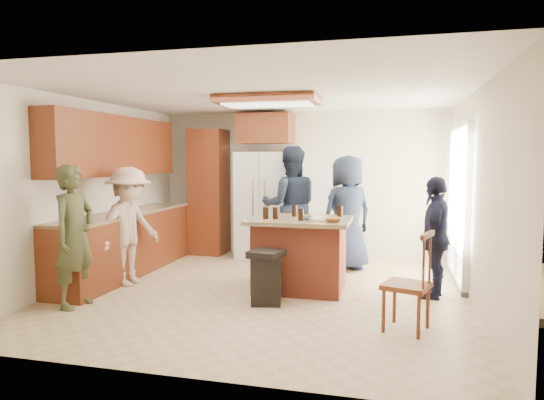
% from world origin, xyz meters
% --- Properties ---
extents(person_front_left, '(0.49, 0.63, 1.63)m').
position_xyz_m(person_front_left, '(-1.94, -1.11, 0.82)').
color(person_front_left, '#3B3D23').
rests_on(person_front_left, ground).
extents(person_behind_left, '(1.04, 0.79, 1.89)m').
position_xyz_m(person_behind_left, '(-0.00, 1.64, 0.94)').
color(person_behind_left, '#192133').
rests_on(person_behind_left, ground).
extents(person_behind_right, '(1.01, 0.97, 1.75)m').
position_xyz_m(person_behind_right, '(0.91, 1.47, 0.87)').
color(person_behind_right, '#181F30').
rests_on(person_behind_right, ground).
extents(person_side_right, '(0.61, 0.94, 1.48)m').
position_xyz_m(person_side_right, '(2.09, 0.28, 0.74)').
color(person_side_right, black).
rests_on(person_side_right, ground).
extents(person_counter, '(0.71, 1.11, 1.58)m').
position_xyz_m(person_counter, '(-1.85, -0.09, 0.79)').
color(person_counter, tan).
rests_on(person_counter, ground).
extents(left_cabinetry, '(0.64, 3.00, 2.30)m').
position_xyz_m(left_cabinetry, '(-2.24, 0.40, 0.96)').
color(left_cabinetry, maroon).
rests_on(left_cabinetry, ground).
extents(back_wall_units, '(1.80, 0.60, 2.45)m').
position_xyz_m(back_wall_units, '(-1.33, 2.20, 1.38)').
color(back_wall_units, maroon).
rests_on(back_wall_units, ground).
extents(refrigerator, '(0.90, 0.76, 1.80)m').
position_xyz_m(refrigerator, '(-0.55, 2.12, 0.90)').
color(refrigerator, white).
rests_on(refrigerator, ground).
extents(kitchen_island, '(1.28, 1.03, 0.93)m').
position_xyz_m(kitchen_island, '(0.43, 0.22, 0.47)').
color(kitchen_island, '#9F3D29').
rests_on(kitchen_island, ground).
extents(island_items, '(1.04, 0.67, 0.15)m').
position_xyz_m(island_items, '(0.60, 0.13, 0.97)').
color(island_items, silver).
rests_on(island_items, kitchen_island).
extents(trash_bin, '(0.43, 0.43, 0.63)m').
position_xyz_m(trash_bin, '(0.16, -0.48, 0.32)').
color(trash_bin, black).
rests_on(trash_bin, ground).
extents(spindle_chair, '(0.53, 0.53, 0.99)m').
position_xyz_m(spindle_chair, '(1.74, -1.01, 0.45)').
color(spindle_chair, maroon).
rests_on(spindle_chair, ground).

